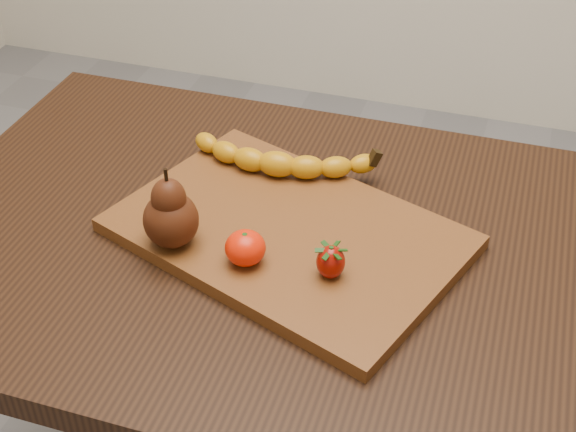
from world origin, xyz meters
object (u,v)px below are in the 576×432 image
(pear, at_px, (170,207))
(mandarin, at_px, (245,248))
(cutting_board, at_px, (288,233))
(table, at_px, (268,288))

(pear, distance_m, mandarin, 0.11)
(pear, bearing_deg, cutting_board, 28.66)
(cutting_board, bearing_deg, pear, -131.32)
(cutting_board, xyz_separation_m, mandarin, (-0.03, -0.08, 0.03))
(cutting_board, distance_m, mandarin, 0.09)
(table, relative_size, cutting_board, 2.22)
(table, height_order, cutting_board, cutting_board)
(pear, bearing_deg, table, 34.39)
(table, bearing_deg, mandarin, -90.60)
(table, xyz_separation_m, pear, (-0.11, -0.07, 0.17))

